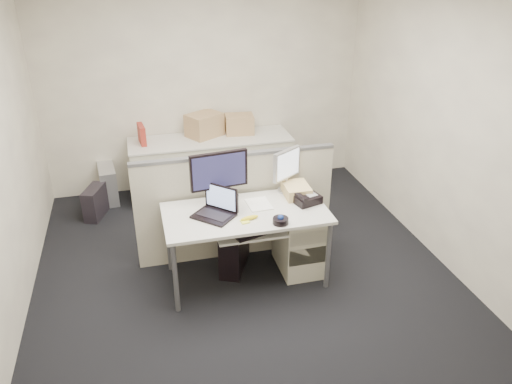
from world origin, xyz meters
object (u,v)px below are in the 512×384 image
object	(u,v)px
desk_phone	(307,199)
desk	(246,218)
monitor_main	(219,179)
laptop	(213,204)

from	to	relation	value
desk_phone	desk	bearing A→B (deg)	167.09
monitor_main	laptop	distance (m)	0.26
desk	laptop	xyz separation A→B (m)	(-0.30, -0.02, 0.20)
desk	laptop	size ratio (longest dim) A/B	4.33
monitor_main	laptop	xyz separation A→B (m)	(-0.10, -0.20, -0.14)
desk	monitor_main	world-z (taller)	monitor_main
monitor_main	desk_phone	world-z (taller)	monitor_main
monitor_main	desk_phone	distance (m)	0.85
laptop	desk_phone	world-z (taller)	laptop
desk	desk_phone	xyz separation A→B (m)	(0.60, 0.03, 0.10)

